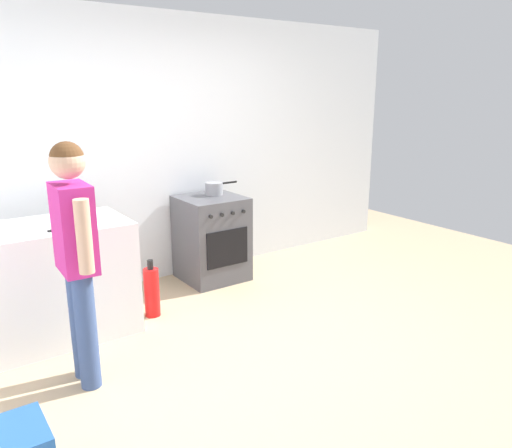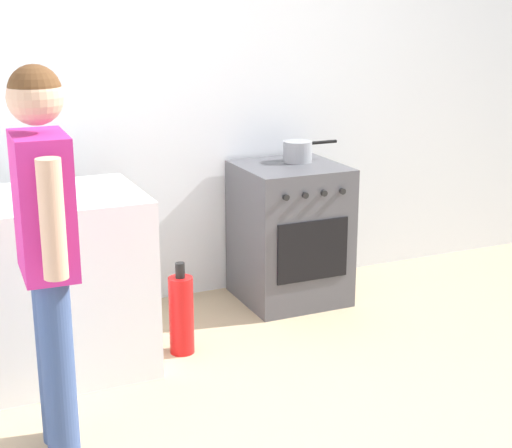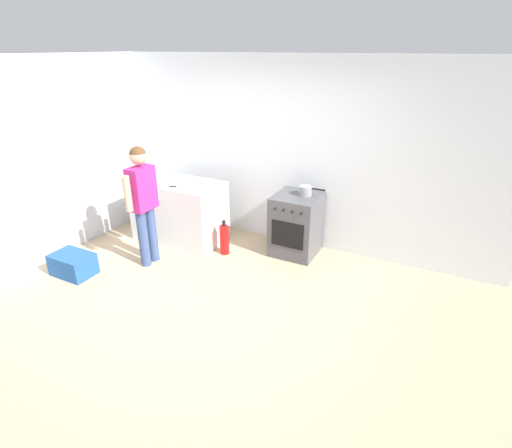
% 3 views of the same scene
% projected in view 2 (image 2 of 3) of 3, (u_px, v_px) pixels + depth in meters
% --- Properties ---
extents(ground_plane, '(8.00, 8.00, 0.00)m').
position_uv_depth(ground_plane, '(378.00, 431.00, 3.41)').
color(ground_plane, tan).
extents(back_wall, '(6.00, 0.10, 2.60)m').
position_uv_depth(back_wall, '(213.00, 86.00, 4.76)').
color(back_wall, silver).
rests_on(back_wall, ground).
extents(counter_unit, '(1.30, 0.70, 0.90)m').
position_uv_depth(counter_unit, '(11.00, 289.00, 3.81)').
color(counter_unit, silver).
rests_on(counter_unit, ground).
extents(oven_left, '(0.61, 0.62, 0.85)m').
position_uv_depth(oven_left, '(290.00, 233.00, 4.81)').
color(oven_left, '#4C4C51').
rests_on(oven_left, ground).
extents(pot, '(0.36, 0.18, 0.13)m').
position_uv_depth(pot, '(298.00, 151.00, 4.78)').
color(pot, gray).
rests_on(pot, oven_left).
extents(knife_utility, '(0.25, 0.09, 0.01)m').
position_uv_depth(knife_utility, '(41.00, 205.00, 3.57)').
color(knife_utility, silver).
rests_on(knife_utility, counter_unit).
extents(person, '(0.21, 0.57, 1.58)m').
position_uv_depth(person, '(46.00, 234.00, 3.02)').
color(person, '#384C7A').
rests_on(person, ground).
extents(fire_extinguisher, '(0.13, 0.13, 0.50)m').
position_uv_depth(fire_extinguisher, '(181.00, 314.00, 4.11)').
color(fire_extinguisher, red).
rests_on(fire_extinguisher, ground).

